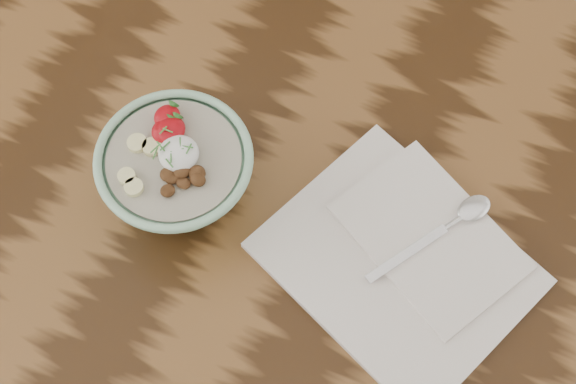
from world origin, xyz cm
name	(u,v)px	position (x,y,z in cm)	size (l,w,h in cm)	color
table	(209,200)	(0.00, 0.00, 65.70)	(160.00, 90.00, 75.00)	#321D0C
breakfast_bowl	(177,173)	(-0.37, -4.00, 81.06)	(17.87, 17.87, 11.76)	#99CEAB
napkin	(404,258)	(26.99, -0.32, 75.74)	(34.93, 31.72, 1.76)	white
spoon	(457,220)	(30.88, 6.22, 77.15)	(10.78, 16.49, 0.94)	silver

